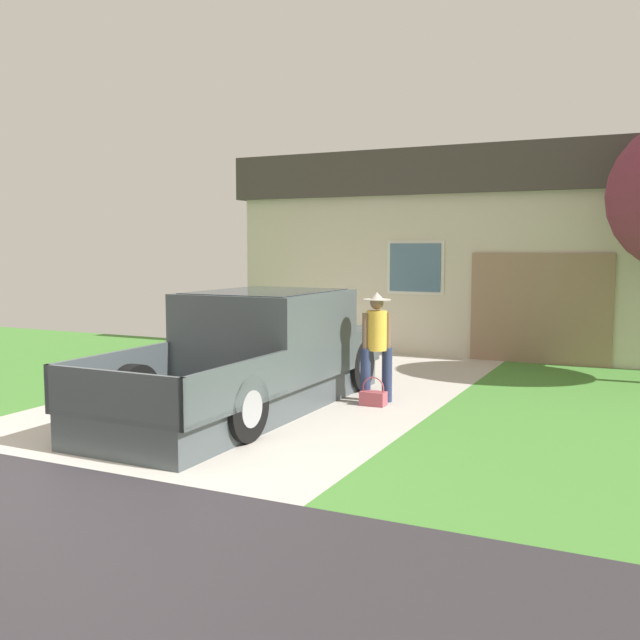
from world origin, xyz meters
The scene contains 5 objects.
pickup_truck centered at (0.21, 3.40, 0.75)m, with size 2.07×5.34×1.64m.
person_with_hat centered at (1.64, 4.26, 0.90)m, with size 0.41×0.41×1.62m.
handbag centered at (1.68, 4.04, 0.12)m, with size 0.36×0.21×0.42m.
house_with_garage centered at (1.55, 12.46, 2.18)m, with size 10.30×7.25×4.31m.
wheeled_trash_bin centered at (-3.80, 8.36, 0.56)m, with size 0.60×0.72×1.02m.
Camera 1 is at (5.36, -5.45, 2.27)m, focal length 40.25 mm.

